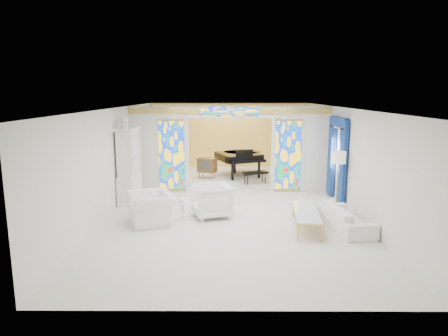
{
  "coord_description": "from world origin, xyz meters",
  "views": [
    {
      "loc": [
        -0.13,
        -11.85,
        3.44
      ],
      "look_at": [
        -0.2,
        0.2,
        1.17
      ],
      "focal_mm": 32.0,
      "sensor_mm": 36.0,
      "label": 1
    }
  ],
  "objects_px": {
    "coffee_table": "(306,213)",
    "armchair_right": "(211,201)",
    "grand_piano": "(241,156)",
    "armchair_left": "(151,208)",
    "sofa": "(346,218)",
    "tv_console": "(207,165)",
    "china_cabinet": "(129,166)"
  },
  "relations": [
    {
      "from": "coffee_table",
      "to": "armchair_right",
      "type": "bearing_deg",
      "value": 158.66
    },
    {
      "from": "armchair_left",
      "to": "sofa",
      "type": "distance_m",
      "value": 5.11
    },
    {
      "from": "armchair_left",
      "to": "china_cabinet",
      "type": "bearing_deg",
      "value": -176.06
    },
    {
      "from": "armchair_right",
      "to": "sofa",
      "type": "height_order",
      "value": "armchair_right"
    },
    {
      "from": "armchair_left",
      "to": "grand_piano",
      "type": "xyz_separation_m",
      "value": [
        2.59,
        5.5,
        0.53
      ]
    },
    {
      "from": "armchair_left",
      "to": "coffee_table",
      "type": "relative_size",
      "value": 0.59
    },
    {
      "from": "coffee_table",
      "to": "china_cabinet",
      "type": "bearing_deg",
      "value": 153.27
    },
    {
      "from": "china_cabinet",
      "to": "armchair_left",
      "type": "relative_size",
      "value": 2.18
    },
    {
      "from": "armchair_right",
      "to": "sofa",
      "type": "relative_size",
      "value": 0.51
    },
    {
      "from": "grand_piano",
      "to": "coffee_table",
      "type": "bearing_deg",
      "value": -97.88
    },
    {
      "from": "china_cabinet",
      "to": "coffee_table",
      "type": "xyz_separation_m",
      "value": [
        5.15,
        -2.59,
        -0.75
      ]
    },
    {
      "from": "china_cabinet",
      "to": "sofa",
      "type": "relative_size",
      "value": 1.35
    },
    {
      "from": "coffee_table",
      "to": "grand_piano",
      "type": "height_order",
      "value": "grand_piano"
    },
    {
      "from": "grand_piano",
      "to": "tv_console",
      "type": "height_order",
      "value": "grand_piano"
    },
    {
      "from": "armchair_left",
      "to": "tv_console",
      "type": "xyz_separation_m",
      "value": [
        1.27,
        4.92,
        0.28
      ]
    },
    {
      "from": "sofa",
      "to": "armchair_right",
      "type": "bearing_deg",
      "value": 66.99
    },
    {
      "from": "grand_piano",
      "to": "tv_console",
      "type": "xyz_separation_m",
      "value": [
        -1.32,
        -0.58,
        -0.25
      ]
    },
    {
      "from": "grand_piano",
      "to": "tv_console",
      "type": "bearing_deg",
      "value": -178.32
    },
    {
      "from": "china_cabinet",
      "to": "tv_console",
      "type": "height_order",
      "value": "china_cabinet"
    },
    {
      "from": "coffee_table",
      "to": "grand_piano",
      "type": "distance_m",
      "value": 6.13
    },
    {
      "from": "sofa",
      "to": "china_cabinet",
      "type": "bearing_deg",
      "value": 59.86
    },
    {
      "from": "armchair_right",
      "to": "coffee_table",
      "type": "distance_m",
      "value": 2.65
    },
    {
      "from": "armchair_left",
      "to": "armchair_right",
      "type": "relative_size",
      "value": 1.21
    },
    {
      "from": "armchair_right",
      "to": "sofa",
      "type": "xyz_separation_m",
      "value": [
        3.49,
        -0.99,
        -0.17
      ]
    },
    {
      "from": "sofa",
      "to": "tv_console",
      "type": "distance_m",
      "value": 6.61
    },
    {
      "from": "china_cabinet",
      "to": "tv_console",
      "type": "xyz_separation_m",
      "value": [
        2.35,
        2.75,
        -0.48
      ]
    },
    {
      "from": "sofa",
      "to": "tv_console",
      "type": "relative_size",
      "value": 2.55
    },
    {
      "from": "armchair_right",
      "to": "coffee_table",
      "type": "relative_size",
      "value": 0.49
    },
    {
      "from": "china_cabinet",
      "to": "coffee_table",
      "type": "distance_m",
      "value": 5.81
    },
    {
      "from": "armchair_right",
      "to": "coffee_table",
      "type": "xyz_separation_m",
      "value": [
        2.47,
        -0.97,
        -0.05
      ]
    },
    {
      "from": "sofa",
      "to": "tv_console",
      "type": "bearing_deg",
      "value": 28.29
    },
    {
      "from": "china_cabinet",
      "to": "sofa",
      "type": "bearing_deg",
      "value": -23.03
    }
  ]
}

